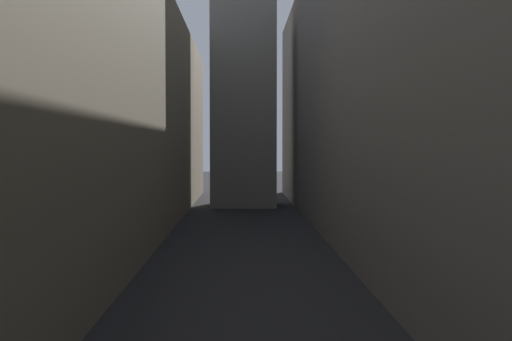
# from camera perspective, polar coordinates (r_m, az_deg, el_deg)

# --- Properties ---
(ground_plane) EXTENTS (264.00, 264.00, 0.00)m
(ground_plane) POSITION_cam_1_polar(r_m,az_deg,el_deg) (37.23, -0.92, -7.86)
(ground_plane) COLOR #232326
(building_block_left) EXTENTS (14.87, 108.00, 18.16)m
(building_block_left) POSITION_cam_1_polar(r_m,az_deg,el_deg) (40.79, -19.54, 5.69)
(building_block_left) COLOR gray
(building_block_left) RESTS_ON ground
(building_block_right) EXTENTS (14.76, 108.00, 22.09)m
(building_block_right) POSITION_cam_1_polar(r_m,az_deg,el_deg) (41.08, 17.52, 8.45)
(building_block_right) COLOR slate
(building_block_right) RESTS_ON ground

